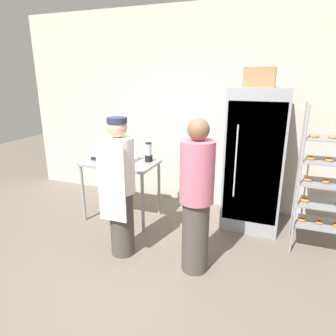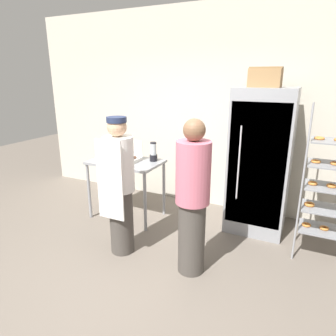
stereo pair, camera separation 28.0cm
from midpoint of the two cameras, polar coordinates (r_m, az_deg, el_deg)
ground_plane at (r=3.39m, az=-7.62°, el=-20.42°), size 14.00×14.00×0.00m
back_wall at (r=4.83m, az=4.70°, el=10.97°), size 6.40×0.12×3.09m
refrigerator at (r=4.19m, az=14.39°, el=1.46°), size 0.76×0.70×1.92m
baking_rack at (r=3.86m, az=26.00°, el=-2.55°), size 0.61×0.46×1.77m
prep_counter at (r=4.40m, az=-10.80°, el=-0.23°), size 1.04×0.65×0.88m
donut_box at (r=4.34m, az=-10.05°, el=1.77°), size 0.28×0.25×0.29m
blender_pitcher at (r=4.31m, az=-5.58°, el=2.83°), size 0.11×0.11×0.28m
binder_stack at (r=4.56m, az=-14.04°, el=2.35°), size 0.29×0.25×0.11m
cardboard_storage_box at (r=3.99m, az=15.09°, el=16.32°), size 0.38×0.27×0.24m
person_baker at (r=3.46m, az=-11.43°, el=-3.58°), size 0.35×0.36×1.64m
person_customer at (r=3.11m, az=2.86°, el=-5.69°), size 0.35×0.35×1.67m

